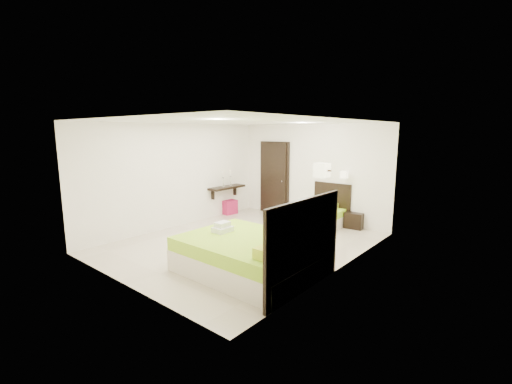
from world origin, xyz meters
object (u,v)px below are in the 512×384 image
Objects in this scene: bed_double at (253,254)px; nightstand at (355,220)px; bed_single at (317,219)px; ottoman at (228,207)px.

nightstand is (0.15, 3.80, -0.14)m from bed_double.
bed_single is 3.86× the size of nightstand.
nightstand is 1.09× the size of ottoman.
bed_double reaches higher than nightstand.
bed_double is at bearing -98.23° from nightstand.
bed_double is at bearing -80.57° from bed_single.
ottoman is (-3.54, -0.93, 0.01)m from nightstand.
bed_double is (0.51, -3.06, 0.07)m from bed_single.
bed_single reaches higher than ottoman.
bed_single is 3.10m from bed_double.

